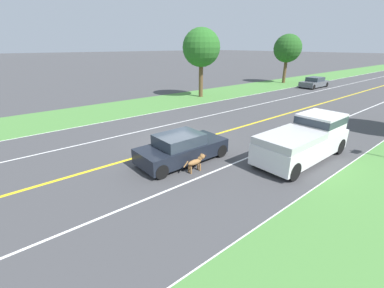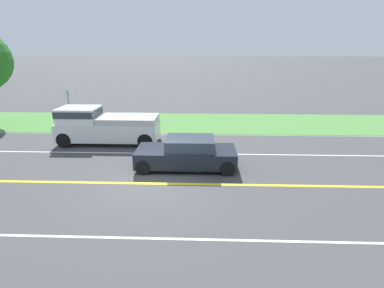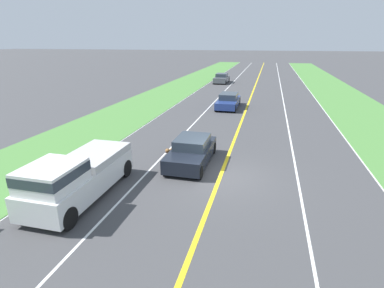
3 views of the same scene
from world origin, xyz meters
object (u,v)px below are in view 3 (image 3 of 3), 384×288
at_px(ego_car, 192,151).
at_px(car_trailing_near, 228,101).
at_px(pickup_truck, 77,176).
at_px(dog, 170,152).
at_px(car_trailing_mid, 222,78).

xyz_separation_m(ego_car, car_trailing_near, (0.02, -14.16, -0.01)).
distance_m(pickup_truck, car_trailing_near, 19.20).
xyz_separation_m(dog, pickup_truck, (2.22, 4.87, 0.54)).
distance_m(dog, car_trailing_near, 14.07).
bearing_deg(ego_car, dog, -6.70).
distance_m(car_trailing_near, car_trailing_mid, 17.93).
xyz_separation_m(dog, car_trailing_near, (-1.23, -14.02, 0.17)).
bearing_deg(car_trailing_near, pickup_truck, 79.65).
relative_size(ego_car, car_trailing_near, 0.90).
bearing_deg(dog, ego_car, 176.12).
distance_m(ego_car, dog, 1.26).
relative_size(car_trailing_near, car_trailing_mid, 1.03).
bearing_deg(car_trailing_mid, dog, 93.96).
relative_size(dog, pickup_truck, 0.23).
xyz_separation_m(ego_car, pickup_truck, (3.47, 4.72, 0.36)).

